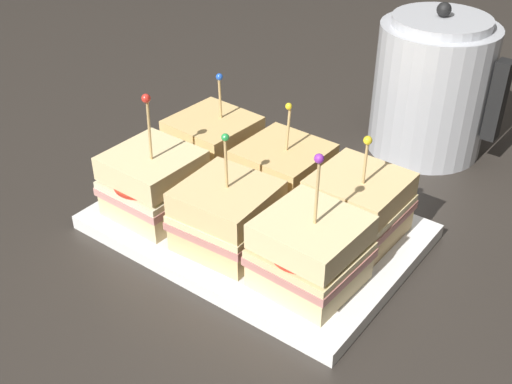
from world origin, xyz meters
The scene contains 9 objects.
ground_plane centered at (0.00, 0.00, 0.00)m, with size 6.00×6.00×0.00m, color #2D2823.
serving_platter centered at (0.00, 0.00, 0.01)m, with size 0.38×0.26×0.02m.
sandwich_front_left centered at (-0.11, -0.06, 0.06)m, with size 0.11×0.11×0.16m.
sandwich_front_center centered at (0.00, -0.05, 0.06)m, with size 0.11×0.11×0.14m.
sandwich_front_right centered at (0.11, -0.06, 0.06)m, with size 0.11×0.11×0.16m.
sandwich_back_left centered at (-0.11, 0.06, 0.06)m, with size 0.11×0.11×0.14m.
sandwich_back_center centered at (0.00, 0.06, 0.06)m, with size 0.11×0.11×0.14m.
sandwich_back_right centered at (0.11, 0.05, 0.06)m, with size 0.11×0.11×0.14m.
kettle_steel centered at (0.07, 0.33, 0.10)m, with size 0.19×0.17×0.22m.
Camera 1 is at (0.38, -0.51, 0.48)m, focal length 45.00 mm.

